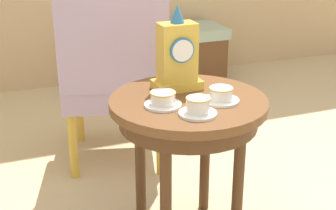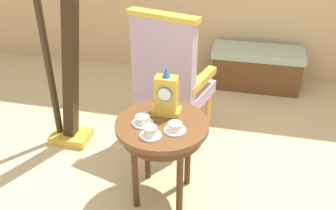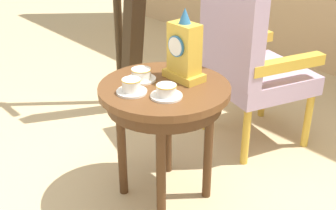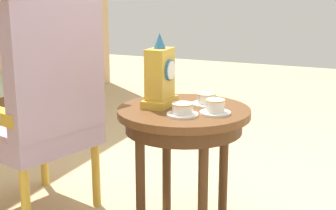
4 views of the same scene
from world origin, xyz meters
name	(u,v)px [view 4 (image 4 of 4)]	position (x,y,z in m)	size (l,w,h in m)	color
side_table	(184,126)	(-0.01, 0.09, 0.53)	(0.61, 0.61, 0.61)	brown
teacup_left	(182,110)	(-0.12, 0.05, 0.63)	(0.14, 0.14, 0.06)	white
teacup_right	(215,107)	(-0.04, -0.07, 0.64)	(0.14, 0.14, 0.06)	white
teacup_center	(206,100)	(0.09, 0.02, 0.63)	(0.14, 0.14, 0.06)	white
mantel_clock	(160,77)	(-0.01, 0.21, 0.74)	(0.19, 0.11, 0.34)	gold
armchair	(43,102)	(-0.11, 0.79, 0.59)	(0.66, 0.66, 1.14)	#B299B7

